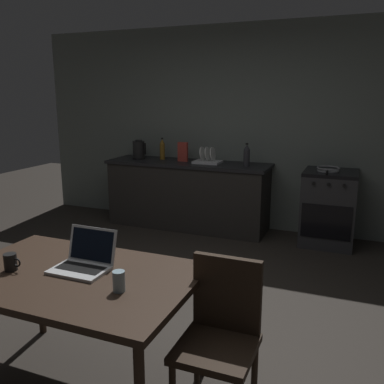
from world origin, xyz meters
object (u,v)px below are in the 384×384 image
object	(u,v)px
stove_oven	(329,208)
bottle	(247,155)
frying_pan	(328,169)
cereal_box	(183,152)
dining_table	(75,284)
chair	(221,330)
dish_rack	(208,159)
laptop	(84,262)
bottle_b	(162,149)
electric_kettle	(139,150)
drinking_glass	(119,281)
coffee_mug	(11,262)

from	to	relation	value
stove_oven	bottle	world-z (taller)	bottle
frying_pan	cereal_box	distance (m)	1.84
stove_oven	dining_table	size ratio (longest dim) A/B	0.63
chair	bottle	distance (m)	3.17
stove_oven	dish_rack	size ratio (longest dim) A/B	2.59
laptop	bottle_b	distance (m)	3.38
frying_pan	bottle_b	bearing A→B (deg)	177.15
electric_kettle	frying_pan	bearing A→B (deg)	-0.65
electric_kettle	dish_rack	size ratio (longest dim) A/B	0.76
bottle	drinking_glass	size ratio (longest dim) A/B	2.58
stove_oven	laptop	xyz separation A→B (m)	(-1.15, -3.12, 0.34)
laptop	cereal_box	size ratio (longest dim) A/B	1.27
cereal_box	stove_oven	bearing A→B (deg)	-0.69
electric_kettle	bottle	xyz separation A→B (m)	(1.53, -0.05, 0.01)
drinking_glass	dish_rack	size ratio (longest dim) A/B	0.32
bottle	chair	bearing A→B (deg)	-77.44
dining_table	dish_rack	bearing A→B (deg)	96.33
coffee_mug	frying_pan	bearing A→B (deg)	65.44
dining_table	electric_kettle	bearing A→B (deg)	112.95
frying_pan	bottle_b	size ratio (longest dim) A/B	1.48
chair	dish_rack	size ratio (longest dim) A/B	2.62
bottle_b	laptop	bearing A→B (deg)	-71.84
coffee_mug	cereal_box	bearing A→B (deg)	95.92
bottle	frying_pan	xyz separation A→B (m)	(0.96, 0.02, -0.11)
bottle	cereal_box	size ratio (longest dim) A/B	1.13
stove_oven	drinking_glass	size ratio (longest dim) A/B	7.99
drinking_glass	chair	bearing A→B (deg)	21.31
laptop	coffee_mug	xyz separation A→B (m)	(-0.38, -0.18, 0.01)
laptop	electric_kettle	xyz separation A→B (m)	(-1.37, 3.13, 0.22)
laptop	drinking_glass	xyz separation A→B (m)	(0.34, -0.17, 0.01)
coffee_mug	stove_oven	bearing A→B (deg)	65.10
chair	stove_oven	bearing A→B (deg)	68.96
coffee_mug	cereal_box	xyz separation A→B (m)	(-0.34, 3.32, 0.22)
dining_table	frying_pan	bearing A→B (deg)	70.42
bottle	stove_oven	bearing A→B (deg)	2.73
laptop	drinking_glass	size ratio (longest dim) A/B	2.90
stove_oven	dish_rack	world-z (taller)	dish_rack
dining_table	drinking_glass	distance (m)	0.39
coffee_mug	cereal_box	distance (m)	3.35
chair	dish_rack	xyz separation A→B (m)	(-1.21, 3.10, 0.41)
cereal_box	dish_rack	world-z (taller)	cereal_box
electric_kettle	drinking_glass	world-z (taller)	electric_kettle
laptop	bottle_b	world-z (taller)	bottle_b
dining_table	drinking_glass	size ratio (longest dim) A/B	12.61
laptop	frying_pan	distance (m)	3.30
electric_kettle	dish_rack	bearing A→B (deg)	0.00
dining_table	laptop	bearing A→B (deg)	81.20
electric_kettle	coffee_mug	distance (m)	3.45
electric_kettle	cereal_box	xyz separation A→B (m)	(0.65, 0.02, 0.00)
stove_oven	dish_rack	xyz separation A→B (m)	(-1.52, 0.00, 0.49)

